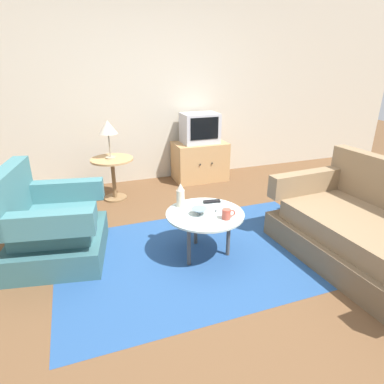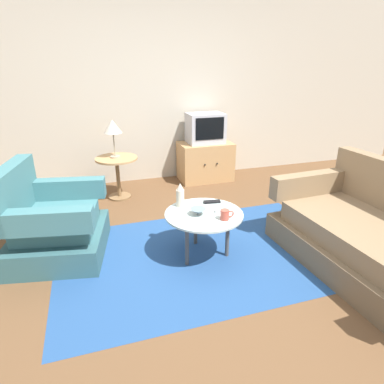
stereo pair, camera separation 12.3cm
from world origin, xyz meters
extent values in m
plane|color=brown|center=(0.00, 0.00, 0.00)|extent=(16.00, 16.00, 0.00)
cube|color=#BCB29E|center=(0.00, 2.49, 1.35)|extent=(9.00, 0.12, 2.70)
cube|color=navy|center=(-0.06, 0.12, 0.00)|extent=(2.69, 1.71, 0.00)
cube|color=#325C60|center=(-1.34, 0.56, 0.12)|extent=(0.96, 1.01, 0.24)
cube|color=#3D7075|center=(-1.34, 0.56, 0.33)|extent=(0.77, 0.71, 0.18)
cube|color=#3D7075|center=(-1.67, 0.62, 0.65)|extent=(0.30, 0.88, 0.45)
cube|color=#3D7075|center=(-1.41, 0.20, 0.52)|extent=(0.82, 0.29, 0.20)
cube|color=#3D7075|center=(-1.27, 0.92, 0.52)|extent=(0.82, 0.29, 0.20)
cube|color=brown|center=(1.23, -0.54, 0.12)|extent=(1.04, 1.78, 0.24)
cube|color=#846B4C|center=(1.23, -0.54, 0.33)|extent=(0.89, 1.49, 0.18)
cube|color=#846B4C|center=(1.19, 0.26, 0.53)|extent=(0.96, 0.19, 0.23)
cylinder|color=#B2C6C1|center=(-0.06, 0.12, 0.43)|extent=(0.71, 0.71, 0.02)
cylinder|color=#4C4742|center=(-0.06, 0.34, 0.21)|extent=(0.04, 0.04, 0.42)
cylinder|color=#4C4742|center=(-0.25, 0.02, 0.21)|extent=(0.04, 0.04, 0.42)
cylinder|color=#4C4742|center=(0.15, 0.04, 0.21)|extent=(0.04, 0.04, 0.42)
cylinder|color=tan|center=(-0.67, 1.79, 0.54)|extent=(0.54, 0.54, 0.02)
cylinder|color=brown|center=(-0.67, 1.79, 0.27)|extent=(0.05, 0.05, 0.53)
cylinder|color=brown|center=(-0.67, 1.79, 0.01)|extent=(0.30, 0.30, 0.02)
cube|color=tan|center=(0.68, 2.14, 0.29)|extent=(0.79, 0.49, 0.58)
sphere|color=black|center=(0.59, 1.88, 0.32)|extent=(0.02, 0.02, 0.02)
sphere|color=black|center=(0.78, 1.88, 0.32)|extent=(0.02, 0.02, 0.02)
cube|color=#B7B7BC|center=(0.68, 2.16, 0.79)|extent=(0.53, 0.38, 0.43)
cube|color=black|center=(0.68, 1.97, 0.82)|extent=(0.43, 0.01, 0.31)
cylinder|color=#9E937A|center=(-0.68, 1.81, 0.57)|extent=(0.13, 0.13, 0.02)
cylinder|color=#9E937A|center=(-0.68, 1.81, 0.73)|extent=(0.02, 0.02, 0.30)
cone|color=beige|center=(-0.68, 1.81, 0.96)|extent=(0.23, 0.23, 0.16)
cylinder|color=beige|center=(-0.22, 0.34, 0.52)|extent=(0.08, 0.08, 0.16)
cone|color=beige|center=(-0.22, 0.34, 0.63)|extent=(0.07, 0.07, 0.07)
cylinder|color=#B74C3D|center=(0.07, -0.05, 0.48)|extent=(0.08, 0.08, 0.09)
torus|color=#B74C3D|center=(0.13, -0.05, 0.48)|extent=(0.06, 0.01, 0.06)
cone|color=slate|center=(-0.12, 0.11, 0.47)|extent=(0.15, 0.15, 0.06)
cube|color=black|center=(0.10, 0.32, 0.45)|extent=(0.17, 0.07, 0.02)
cube|color=#B2B2B7|center=(0.12, 0.10, 0.45)|extent=(0.15, 0.08, 0.02)
camera|label=1|loc=(-1.08, -2.34, 1.71)|focal=30.51mm
camera|label=2|loc=(-0.96, -2.38, 1.71)|focal=30.51mm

